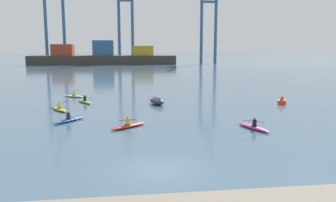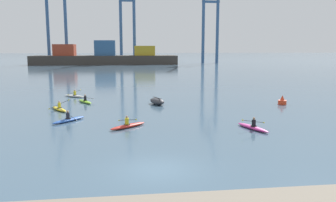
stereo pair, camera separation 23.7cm
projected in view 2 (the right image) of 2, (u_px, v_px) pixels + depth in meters
ground_plane at (157, 170)px, 17.32m from camera, size 800.00×800.00×0.00m
container_barge at (105, 57)px, 127.57m from camera, size 53.21×10.24×8.84m
gantry_crane_west at (56, 12)px, 130.08m from camera, size 7.88×15.80×39.73m
gantry_crane_west_mid at (127, 15)px, 138.40m from camera, size 6.62×16.49×37.40m
gantry_crane_east_mid at (211, 15)px, 136.32m from camera, size 7.05×17.26×38.30m
capsized_dinghy at (157, 101)px, 37.35m from camera, size 1.98×2.82×0.76m
channel_buoy at (282, 101)px, 37.41m from camera, size 0.90×0.90×1.00m
kayak_white at (74, 96)px, 42.95m from camera, size 3.04×2.57×0.95m
kayak_blue at (69, 119)px, 28.70m from camera, size 2.62×3.01×1.08m
kayak_red at (128, 125)px, 26.50m from camera, size 3.01×2.61×0.95m
kayak_yellow at (59, 109)px, 33.81m from camera, size 2.23×3.24×1.03m
kayak_magenta at (253, 127)px, 25.97m from camera, size 2.15×3.41×0.95m
kayak_lime at (85, 101)px, 38.55m from camera, size 2.12×3.29×0.95m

